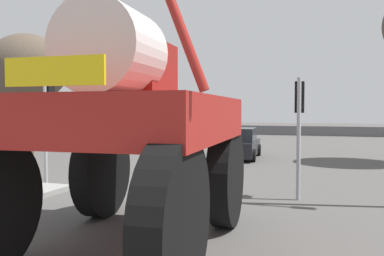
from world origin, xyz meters
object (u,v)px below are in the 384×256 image
Objects in this scene: traffic_signal_near_left at (48,99)px; traffic_signal_near_right at (299,111)px; oversize_sprayer at (126,130)px; bare_tree_left at (28,68)px; sedan_ahead at (239,144)px.

traffic_signal_near_left is 8.08m from traffic_signal_near_right.
oversize_sprayer reaches higher than traffic_signal_near_left.
traffic_signal_near_left is 1.16× the size of traffic_signal_near_right.
traffic_signal_near_right is at bearing -23.51° from bare_tree_left.
traffic_signal_near_left reaches higher than traffic_signal_near_right.
traffic_signal_near_right reaches higher than sedan_ahead.
bare_tree_left reaches higher than traffic_signal_near_right.
traffic_signal_near_right is 15.52m from bare_tree_left.
bare_tree_left is (-6.02, 6.13, 1.82)m from traffic_signal_near_left.
traffic_signal_near_left reaches higher than sedan_ahead.
oversize_sprayer is 1.36× the size of sedan_ahead.
traffic_signal_near_right is 0.51× the size of bare_tree_left.
bare_tree_left reaches higher than oversize_sprayer.
sedan_ahead is at bearing 12.97° from bare_tree_left.
oversize_sprayer is 7.40m from traffic_signal_near_left.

